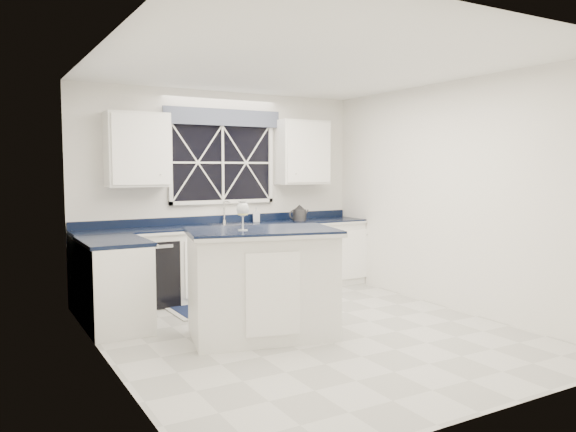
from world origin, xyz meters
TOP-DOWN VIEW (x-y plane):
  - ground at (0.00, 0.00)m, footprint 4.50×4.50m
  - back_wall at (0.00, 2.25)m, footprint 4.00×0.10m
  - base_cabinets at (-0.33, 1.78)m, footprint 3.99×1.60m
  - countertop at (0.00, 1.95)m, footprint 3.98×0.64m
  - dishwasher at (-1.10, 1.95)m, footprint 0.60×0.58m
  - window at (0.00, 2.20)m, footprint 1.65×0.09m
  - upper_cabinets at (0.00, 2.08)m, footprint 3.10×0.34m
  - faucet at (0.00, 2.14)m, footprint 0.05×0.20m
  - island at (-0.49, 0.11)m, footprint 1.61×1.18m
  - rug at (-0.44, 1.35)m, footprint 1.15×0.72m
  - kettle at (1.06, 1.96)m, footprint 0.32×0.19m
  - wine_glass at (-0.71, 0.09)m, footprint 0.12×0.12m
  - soap_bottle at (0.46, 2.12)m, footprint 0.12×0.12m

SIDE VIEW (x-z plane):
  - ground at x=0.00m, z-range 0.00..0.00m
  - rug at x=-0.44m, z-range 0.00..0.02m
  - dishwasher at x=-1.10m, z-range 0.00..0.82m
  - base_cabinets at x=-0.33m, z-range 0.00..0.90m
  - island at x=-0.49m, z-range 0.00..1.08m
  - countertop at x=0.00m, z-range 0.90..0.94m
  - soap_bottle at x=0.46m, z-range 0.94..1.14m
  - kettle at x=1.06m, z-range 0.93..1.16m
  - faucet at x=0.00m, z-range 0.95..1.25m
  - wine_glass at x=-0.71m, z-range 1.13..1.42m
  - back_wall at x=0.00m, z-range 0.00..2.70m
  - window at x=0.00m, z-range 1.20..2.46m
  - upper_cabinets at x=0.00m, z-range 1.45..2.35m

